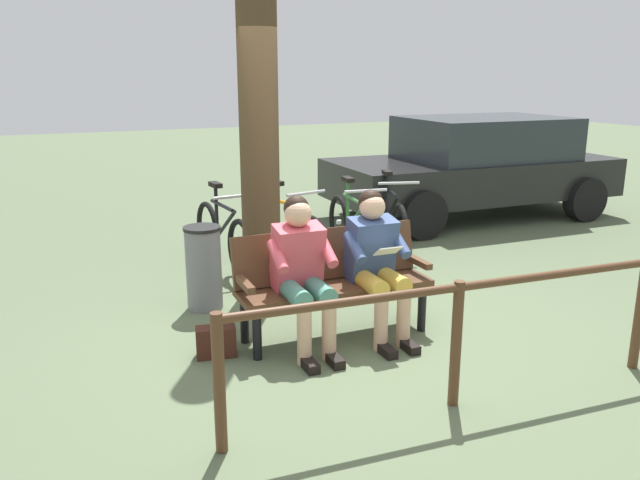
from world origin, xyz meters
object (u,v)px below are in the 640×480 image
at_px(bicycle_blue, 353,229).
at_px(bicycle_green, 223,237).
at_px(bicycle_red, 285,233).
at_px(parked_car, 475,165).
at_px(tree_trunk, 258,92).
at_px(litter_bin, 204,268).
at_px(person_reading, 376,257).
at_px(bicycle_silver, 389,219).
at_px(bench, 331,275).
at_px(handbag, 216,342).
at_px(person_companion, 302,266).

height_order(bicycle_blue, bicycle_green, same).
height_order(bicycle_red, parked_car, parked_car).
xyz_separation_m(tree_trunk, bicycle_blue, (-1.32, -0.63, -1.58)).
bearing_deg(litter_bin, tree_trunk, -161.35).
relative_size(person_reading, bicycle_silver, 0.74).
bearing_deg(parked_car, bicycle_silver, 28.78).
relative_size(bench, person_reading, 1.34).
xyz_separation_m(person_reading, tree_trunk, (0.49, -1.40, 1.27)).
distance_m(bicycle_silver, bicycle_green, 2.09).
relative_size(bench, bicycle_silver, 0.99).
height_order(bicycle_blue, bicycle_red, same).
bearing_deg(person_reading, handbag, -3.64).
xyz_separation_m(bicycle_red, bicycle_green, (0.68, -0.14, 0.00)).
bearing_deg(parked_car, bicycle_red, 20.54).
xyz_separation_m(litter_bin, bicycle_red, (-1.18, -0.98, -0.03)).
distance_m(person_reading, tree_trunk, 1.95).
bearing_deg(litter_bin, bench, 128.75).
relative_size(person_companion, litter_bin, 1.55).
bearing_deg(bicycle_green, bench, 3.40).
bearing_deg(handbag, bicycle_green, -107.73).
height_order(bicycle_silver, bicycle_green, same).
bearing_deg(bicycle_blue, person_reading, -14.45).
height_order(person_reading, bicycle_red, person_reading).
bearing_deg(bench, bicycle_blue, -120.14).
bearing_deg(tree_trunk, bicycle_silver, -155.72).
relative_size(person_reading, parked_car, 0.28).
height_order(bicycle_silver, parked_car, parked_car).
bearing_deg(handbag, person_reading, 174.59).
relative_size(person_reading, bicycle_blue, 0.72).
bearing_deg(bicycle_blue, parked_car, 123.61).
xyz_separation_m(person_companion, handbag, (0.67, -0.10, -0.54)).
bearing_deg(person_companion, tree_trunk, -94.55).
bearing_deg(person_companion, bicycle_silver, -131.33).
xyz_separation_m(handbag, bicycle_blue, (-2.15, -1.90, 0.24)).
bearing_deg(bench, tree_trunk, -80.22).
bearing_deg(bicycle_red, litter_bin, -62.15).
distance_m(handbag, bicycle_green, 2.30).
distance_m(bicycle_silver, bicycle_red, 1.42).
distance_m(person_reading, bicycle_red, 2.18).
xyz_separation_m(handbag, tree_trunk, (-0.83, -1.27, 1.81)).
bearing_deg(bicycle_green, tree_trunk, 3.46).
relative_size(bench, tree_trunk, 0.42).
distance_m(litter_bin, bicycle_red, 1.54).
xyz_separation_m(handbag, bicycle_red, (-1.37, -2.04, 0.24)).
relative_size(tree_trunk, parked_car, 0.91).
relative_size(handbag, bicycle_red, 0.18).
xyz_separation_m(tree_trunk, bicycle_green, (0.13, -0.91, -1.58)).
bearing_deg(person_reading, bicycle_blue, -110.68).
bearing_deg(person_companion, person_reading, 179.95).
relative_size(person_companion, bicycle_blue, 0.72).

